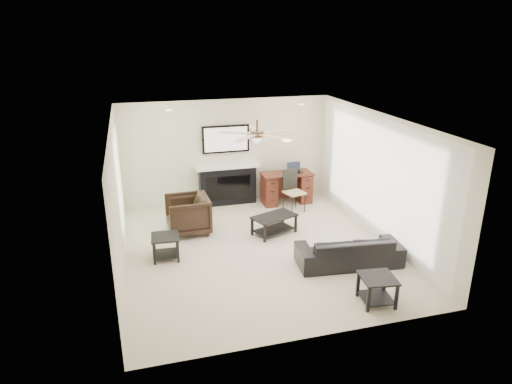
# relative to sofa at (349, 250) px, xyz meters

# --- Properties ---
(room_shell) EXTENTS (5.50, 5.54, 2.52)m
(room_shell) POSITION_rel_sofa_xyz_m (-1.23, 1.05, 1.41)
(room_shell) COLOR beige
(room_shell) RESTS_ON ground
(sofa) EXTENTS (1.93, 0.92, 0.54)m
(sofa) POSITION_rel_sofa_xyz_m (0.00, 0.00, 0.00)
(sofa) COLOR black
(sofa) RESTS_ON ground
(armchair) EXTENTS (0.89, 0.87, 0.79)m
(armchair) POSITION_rel_sofa_xyz_m (-2.60, 2.15, 0.12)
(armchair) COLOR black
(armchair) RESTS_ON ground
(coffee_table) EXTENTS (1.02, 0.79, 0.40)m
(coffee_table) POSITION_rel_sofa_xyz_m (-0.90, 1.60, -0.07)
(coffee_table) COLOR black
(coffee_table) RESTS_ON ground
(end_table_near) EXTENTS (0.58, 0.58, 0.45)m
(end_table_near) POSITION_rel_sofa_xyz_m (-0.15, -1.25, -0.05)
(end_table_near) COLOR black
(end_table_near) RESTS_ON ground
(end_table_left) EXTENTS (0.53, 0.53, 0.45)m
(end_table_left) POSITION_rel_sofa_xyz_m (-3.15, 1.10, -0.05)
(end_table_left) COLOR black
(end_table_left) RESTS_ON ground
(fireplace_unit) EXTENTS (1.52, 0.34, 1.91)m
(fireplace_unit) POSITION_rel_sofa_xyz_m (-1.45, 3.55, 0.68)
(fireplace_unit) COLOR black
(fireplace_unit) RESTS_ON ground
(desk) EXTENTS (1.22, 0.56, 0.76)m
(desk) POSITION_rel_sofa_xyz_m (-0.07, 3.24, 0.11)
(desk) COLOR #441F11
(desk) RESTS_ON ground
(desk_chair) EXTENTS (0.52, 0.53, 0.97)m
(desk_chair) POSITION_rel_sofa_xyz_m (-0.07, 2.69, 0.21)
(desk_chair) COLOR black
(desk_chair) RESTS_ON ground
(laptop) EXTENTS (0.33, 0.24, 0.23)m
(laptop) POSITION_rel_sofa_xyz_m (0.13, 3.22, 0.60)
(laptop) COLOR black
(laptop) RESTS_ON desk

